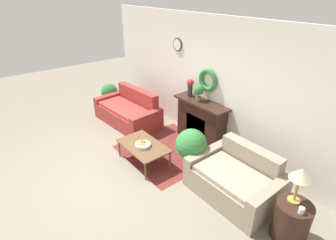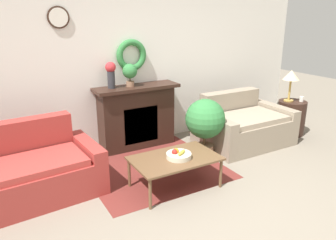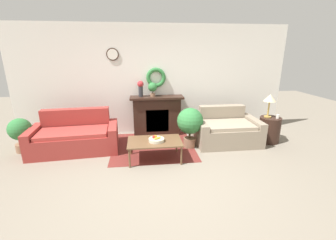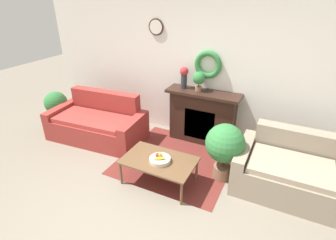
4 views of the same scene
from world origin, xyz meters
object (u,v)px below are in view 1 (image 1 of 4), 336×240
at_px(potted_plant_on_mantel, 199,91).
at_px(potted_plant_floor_by_couch, 110,93).
at_px(fireplace, 201,122).
at_px(fruit_bowl, 143,145).
at_px(coffee_table, 143,146).
at_px(vase_on_mantel_left, 190,86).
at_px(mug, 301,210).
at_px(couch_left, 129,112).
at_px(loveseat_right, 236,180).
at_px(table_lamp, 301,175).
at_px(side_table_by_loveseat, 291,221).
at_px(potted_plant_floor_by_loveseat, 191,146).

distance_m(potted_plant_on_mantel, potted_plant_floor_by_couch, 3.01).
height_order(fireplace, fruit_bowl, fireplace).
bearing_deg(coffee_table, vase_on_mantel_left, 99.52).
xyz_separation_m(coffee_table, vase_on_mantel_left, (-0.24, 1.42, 0.86)).
bearing_deg(mug, potted_plant_floor_by_couch, 178.05).
xyz_separation_m(couch_left, fruit_bowl, (1.70, -0.69, 0.14)).
bearing_deg(couch_left, loveseat_right, -3.71).
relative_size(loveseat_right, table_lamp, 2.68).
relative_size(coffee_table, potted_plant_on_mantel, 3.05).
distance_m(fruit_bowl, table_lamp, 2.79).
bearing_deg(couch_left, potted_plant_floor_by_couch, 173.13).
bearing_deg(loveseat_right, side_table_by_loveseat, -5.38).
height_order(couch_left, potted_plant_on_mantel, potted_plant_on_mantel).
relative_size(coffee_table, table_lamp, 1.94).
height_order(vase_on_mantel_left, potted_plant_floor_by_loveseat, vase_on_mantel_left).
relative_size(fireplace, loveseat_right, 0.91).
relative_size(fireplace, potted_plant_floor_by_loveseat, 1.47).
distance_m(coffee_table, potted_plant_floor_by_couch, 2.87).
bearing_deg(table_lamp, vase_on_mantel_left, 165.13).
relative_size(loveseat_right, side_table_by_loveseat, 2.43).
distance_m(fireplace, mug, 2.84).
relative_size(couch_left, vase_on_mantel_left, 4.77).
bearing_deg(mug, coffee_table, -169.71).
distance_m(table_lamp, potted_plant_on_mantel, 2.74).
bearing_deg(coffee_table, potted_plant_on_mantel, 87.96).
xyz_separation_m(side_table_by_loveseat, potted_plant_floor_by_loveseat, (-1.93, -0.09, 0.27)).
relative_size(table_lamp, mug, 6.09).
xyz_separation_m(fireplace, potted_plant_on_mantel, (-0.10, -0.01, 0.71)).
relative_size(fireplace, potted_plant_floor_by_couch, 1.79).
bearing_deg(fireplace, fruit_bowl, -94.66).
bearing_deg(coffee_table, potted_plant_floor_by_couch, 165.71).
distance_m(fruit_bowl, potted_plant_on_mantel, 1.63).
distance_m(coffee_table, vase_on_mantel_left, 1.68).
bearing_deg(side_table_by_loveseat, fireplace, 162.49).
distance_m(loveseat_right, mug, 1.20).
distance_m(vase_on_mantel_left, potted_plant_floor_by_couch, 2.75).
distance_m(table_lamp, vase_on_mantel_left, 3.02).
relative_size(fruit_bowl, potted_plant_floor_by_couch, 0.41).
bearing_deg(potted_plant_floor_by_couch, coffee_table, -14.29).
bearing_deg(potted_plant_on_mantel, coffee_table, -92.04).
distance_m(loveseat_right, side_table_by_loveseat, 1.03).
bearing_deg(table_lamp, potted_plant_floor_by_loveseat, -175.89).
bearing_deg(fireplace, side_table_by_loveseat, -17.51).
distance_m(coffee_table, potted_plant_on_mantel, 1.64).
relative_size(coffee_table, fruit_bowl, 3.45).
relative_size(coffee_table, mug, 11.84).
height_order(couch_left, fruit_bowl, couch_left).
xyz_separation_m(fruit_bowl, potted_plant_floor_by_couch, (-2.81, 0.74, 0.01)).
height_order(couch_left, potted_plant_floor_by_loveseat, potted_plant_floor_by_loveseat).
distance_m(couch_left, table_lamp, 4.41).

